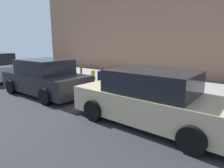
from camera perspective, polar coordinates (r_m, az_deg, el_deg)
ground_plane at (r=9.44m, az=-4.62°, el=-2.14°), size 40.00×40.00×0.00m
sidewalk_curb at (r=11.33m, az=3.99°, el=0.65°), size 18.00×5.00×0.14m
building_facade_sidewalk_side at (r=15.65m, az=15.28°, el=21.46°), size 24.00×3.00×9.92m
suitcase_red_0 at (r=8.28m, az=13.39°, el=-1.44°), size 0.36×0.24×0.81m
suitcase_silver_1 at (r=8.42m, az=10.25°, el=-1.31°), size 0.41×0.25×0.56m
suitcase_black_2 at (r=8.71m, az=7.61°, el=-0.00°), size 0.43×0.28×0.79m
suitcase_olive_3 at (r=8.96m, az=4.45°, el=-0.12°), size 0.47×0.21×0.81m
suitcase_teal_4 at (r=9.20m, az=1.64°, el=0.38°), size 0.36×0.20×0.67m
suitcase_maroon_5 at (r=9.47m, az=-0.60°, el=0.91°), size 0.39×0.25×0.97m
suitcase_navy_6 at (r=9.75m, az=-3.05°, el=1.54°), size 0.44×0.23×1.06m
fire_hydrant at (r=10.26m, az=-5.68°, el=2.21°), size 0.39×0.21×0.81m
bollard_post at (r=10.68m, az=-9.14°, el=2.76°), size 0.11×0.11×0.94m
parked_car_beige_0 at (r=5.65m, az=11.56°, el=-4.39°), size 4.68×2.07×1.57m
parked_car_charcoal_1 at (r=9.27m, az=-19.23°, el=1.71°), size 4.43×2.17×1.60m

